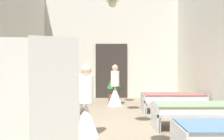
{
  "coord_description": "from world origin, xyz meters",
  "views": [
    {
      "loc": [
        -0.04,
        -5.36,
        1.46
      ],
      "look_at": [
        0.0,
        1.2,
        1.32
      ],
      "focal_mm": 37.77,
      "sensor_mm": 36.0,
      "label": 1
    }
  ],
  "objects": [
    {
      "name": "bed_right_row_2",
      "position": [
        1.89,
        1.9,
        0.44
      ],
      "size": [
        1.9,
        0.84,
        0.57
      ],
      "color": "#B7BCC1",
      "rests_on": "ground"
    },
    {
      "name": "privacy_screen",
      "position": [
        -0.94,
        -3.33,
        0.85
      ],
      "size": [
        1.25,
        0.19,
        1.7
      ],
      "rotation": [
        0.0,
        0.0,
        0.11
      ],
      "color": "silver",
      "rests_on": "ground"
    },
    {
      "name": "nurse_near_aisle",
      "position": [
        0.12,
        3.07,
        0.53
      ],
      "size": [
        0.52,
        0.52,
        1.49
      ],
      "rotation": [
        0.0,
        0.0,
        2.21
      ],
      "color": "white",
      "rests_on": "ground"
    },
    {
      "name": "nurse_mid_aisle",
      "position": [
        -0.53,
        -0.64,
        0.53
      ],
      "size": [
        0.52,
        0.52,
        1.49
      ],
      "rotation": [
        0.0,
        0.0,
        4.83
      ],
      "color": "white",
      "rests_on": "ground"
    },
    {
      "name": "room_shell",
      "position": [
        0.0,
        1.24,
        2.27
      ],
      "size": [
        6.29,
        10.4,
        4.53
      ],
      "color": "beige",
      "rests_on": "ground"
    },
    {
      "name": "ground_plane",
      "position": [
        0.0,
        0.0,
        -0.05
      ],
      "size": [
        6.49,
        10.8,
        0.1
      ],
      "primitive_type": "cube",
      "color": "#7A6B56"
    },
    {
      "name": "potted_plant",
      "position": [
        0.1,
        3.52,
        0.69
      ],
      "size": [
        0.55,
        0.55,
        1.19
      ],
      "color": "brown",
      "rests_on": "ground"
    },
    {
      "name": "bed_left_row_1",
      "position": [
        -1.89,
        0.0,
        0.44
      ],
      "size": [
        1.9,
        0.84,
        0.57
      ],
      "color": "#B7BCC1",
      "rests_on": "ground"
    },
    {
      "name": "bed_left_row_2",
      "position": [
        -1.89,
        1.9,
        0.44
      ],
      "size": [
        1.9,
        0.84,
        0.57
      ],
      "color": "#B7BCC1",
      "rests_on": "ground"
    },
    {
      "name": "bed_right_row_1",
      "position": [
        1.89,
        0.0,
        0.44
      ],
      "size": [
        1.9,
        0.84,
        0.57
      ],
      "color": "#B7BCC1",
      "rests_on": "ground"
    }
  ]
}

